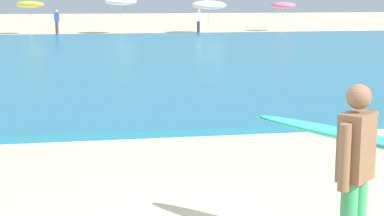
{
  "coord_description": "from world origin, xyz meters",
  "views": [
    {
      "loc": [
        -1.23,
        -5.07,
        2.47
      ],
      "look_at": [
        0.08,
        2.24,
        1.1
      ],
      "focal_mm": 57.23,
      "sensor_mm": 36.0,
      "label": 1
    }
  ],
  "objects_px": {
    "beach_umbrella_2": "(121,2)",
    "beachgoer_near_row_left": "(57,22)",
    "beachgoer_near_row_mid": "(198,21)",
    "beach_umbrella_4": "(283,5)",
    "beach_umbrella_3": "(209,5)",
    "beach_umbrella_1": "(30,5)",
    "surfer_with_board": "(368,157)"
  },
  "relations": [
    {
      "from": "beach_umbrella_2",
      "to": "beachgoer_near_row_left",
      "type": "bearing_deg",
      "value": -170.48
    },
    {
      "from": "beach_umbrella_2",
      "to": "beachgoer_near_row_mid",
      "type": "distance_m",
      "value": 5.22
    },
    {
      "from": "beach_umbrella_4",
      "to": "beachgoer_near_row_mid",
      "type": "distance_m",
      "value": 6.94
    },
    {
      "from": "beach_umbrella_3",
      "to": "beach_umbrella_4",
      "type": "xyz_separation_m",
      "value": [
        5.52,
        1.23,
        -0.06
      ]
    },
    {
      "from": "beach_umbrella_3",
      "to": "beach_umbrella_4",
      "type": "bearing_deg",
      "value": 12.51
    },
    {
      "from": "beach_umbrella_1",
      "to": "beach_umbrella_3",
      "type": "xyz_separation_m",
      "value": [
        11.52,
        -0.7,
        -0.05
      ]
    },
    {
      "from": "beach_umbrella_3",
      "to": "surfer_with_board",
      "type": "bearing_deg",
      "value": -99.43
    },
    {
      "from": "beach_umbrella_3",
      "to": "beachgoer_near_row_mid",
      "type": "relative_size",
      "value": 1.48
    },
    {
      "from": "beach_umbrella_3",
      "to": "beachgoer_near_row_left",
      "type": "distance_m",
      "value": 9.89
    },
    {
      "from": "beach_umbrella_3",
      "to": "beachgoer_near_row_left",
      "type": "height_order",
      "value": "beach_umbrella_3"
    },
    {
      "from": "surfer_with_board",
      "to": "beach_umbrella_4",
      "type": "bearing_deg",
      "value": 72.62
    },
    {
      "from": "surfer_with_board",
      "to": "beachgoer_near_row_mid",
      "type": "relative_size",
      "value": 1.46
    },
    {
      "from": "beach_umbrella_4",
      "to": "beachgoer_near_row_mid",
      "type": "xyz_separation_m",
      "value": [
        -6.45,
        -2.39,
        -0.93
      ]
    },
    {
      "from": "beach_umbrella_4",
      "to": "beachgoer_near_row_mid",
      "type": "height_order",
      "value": "beach_umbrella_4"
    },
    {
      "from": "beach_umbrella_3",
      "to": "beachgoer_near_row_left",
      "type": "bearing_deg",
      "value": -178.31
    },
    {
      "from": "surfer_with_board",
      "to": "beach_umbrella_2",
      "type": "distance_m",
      "value": 35.37
    },
    {
      "from": "beachgoer_near_row_left",
      "to": "beach_umbrella_4",
      "type": "bearing_deg",
      "value": 5.64
    },
    {
      "from": "beach_umbrella_2",
      "to": "beachgoer_near_row_mid",
      "type": "height_order",
      "value": "beach_umbrella_2"
    },
    {
      "from": "surfer_with_board",
      "to": "beachgoer_near_row_left",
      "type": "height_order",
      "value": "surfer_with_board"
    },
    {
      "from": "surfer_with_board",
      "to": "beachgoer_near_row_left",
      "type": "bearing_deg",
      "value": 96.63
    },
    {
      "from": "beach_umbrella_4",
      "to": "surfer_with_board",
      "type": "bearing_deg",
      "value": -107.38
    },
    {
      "from": "beach_umbrella_1",
      "to": "beachgoer_near_row_mid",
      "type": "distance_m",
      "value": 10.81
    },
    {
      "from": "surfer_with_board",
      "to": "beach_umbrella_4",
      "type": "height_order",
      "value": "beach_umbrella_4"
    },
    {
      "from": "beach_umbrella_2",
      "to": "beachgoer_near_row_left",
      "type": "distance_m",
      "value": 4.31
    },
    {
      "from": "beach_umbrella_4",
      "to": "beachgoer_near_row_left",
      "type": "bearing_deg",
      "value": -174.36
    },
    {
      "from": "beach_umbrella_1",
      "to": "beachgoer_near_row_left",
      "type": "relative_size",
      "value": 1.38
    },
    {
      "from": "beach_umbrella_2",
      "to": "beach_umbrella_3",
      "type": "height_order",
      "value": "beach_umbrella_2"
    },
    {
      "from": "beach_umbrella_4",
      "to": "beachgoer_near_row_left",
      "type": "relative_size",
      "value": 1.29
    },
    {
      "from": "beach_umbrella_2",
      "to": "beach_umbrella_3",
      "type": "bearing_deg",
      "value": -3.91
    },
    {
      "from": "beach_umbrella_3",
      "to": "beachgoer_near_row_mid",
      "type": "xyz_separation_m",
      "value": [
        -0.92,
        -1.17,
        -1.0
      ]
    },
    {
      "from": "beach_umbrella_2",
      "to": "beach_umbrella_1",
      "type": "bearing_deg",
      "value": 176.97
    },
    {
      "from": "surfer_with_board",
      "to": "beach_umbrella_3",
      "type": "distance_m",
      "value": 35.45
    }
  ]
}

